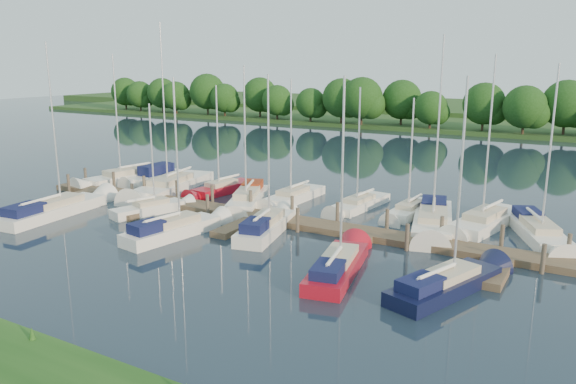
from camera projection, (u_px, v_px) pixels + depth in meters
The scene contains 23 objects.
ground at pixel (186, 253), 32.01m from camera, with size 260.00×260.00×0.00m, color #192432.
dock at pixel (256, 219), 38.12m from camera, with size 40.00×6.00×0.40m.
mooring_pilings at pixel (264, 210), 38.98m from camera, with size 38.24×2.84×2.00m.
far_shore at pixel (474, 123), 95.20m from camera, with size 180.00×30.00×0.60m, color #22441A.
distant_hill at pixel (500, 110), 116.20m from camera, with size 220.00×40.00×1.40m, color #365726.
treeline at pixel (450, 105), 83.97m from camera, with size 145.52×9.17×8.30m.
sailboat_n_0 at pixel (124, 180), 50.29m from camera, with size 3.64×9.22×11.70m.
motorboat at pixel (155, 178), 50.54m from camera, with size 2.25×6.59×2.00m.
sailboat_n_2 at pixel (170, 188), 46.97m from camera, with size 4.34×11.35×14.15m.
sailboat_n_3 at pixel (221, 190), 46.34m from camera, with size 2.46×7.17×9.18m.
sailboat_n_4 at pixel (247, 201), 42.43m from camera, with size 4.61×8.25×10.84m.
sailboat_n_5 at pixel (293, 198), 43.61m from camera, with size 2.09×7.65×9.77m.
sailboat_n_6 at pixel (358, 205), 41.46m from camera, with size 2.42×7.32×9.21m.
sailboat_n_7 at pixel (409, 212), 39.70m from camera, with size 2.01×6.72×8.59m.
sailboat_n_8 at pixel (433, 222), 36.97m from camera, with size 4.47×10.19×12.71m.
sailboat_n_9 at pixel (484, 224), 36.75m from camera, with size 3.69×9.16×11.54m.
sailboat_n_10 at pixel (539, 233), 34.53m from camera, with size 4.90×8.47×10.98m.
sailboat_s_0 at pixel (56, 210), 39.81m from camera, with size 3.08×9.84×12.41m.
sailboat_s_1 at pixel (152, 209), 40.28m from camera, with size 3.06×6.26×8.17m.
sailboat_s_2 at pixel (174, 231), 34.98m from camera, with size 2.89×7.90×10.21m.
sailboat_s_3 at pixel (267, 228), 35.65m from camera, with size 3.34×8.04×10.38m.
sailboat_s_4 at pixel (338, 266), 29.01m from camera, with size 3.27×8.23×10.40m.
sailboat_s_5 at pixel (448, 285), 26.65m from camera, with size 4.13×8.17×10.47m.
Camera 1 is at (20.22, -23.39, 10.72)m, focal length 35.00 mm.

